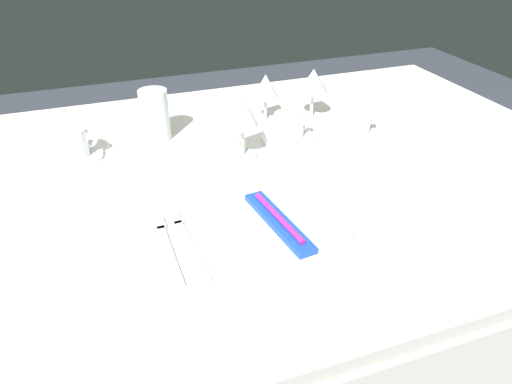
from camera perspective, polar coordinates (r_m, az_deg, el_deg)
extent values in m
cube|color=silver|center=(1.12, -3.91, 1.21)|extent=(1.80, 1.10, 0.04)
cube|color=silver|center=(1.64, -9.36, 6.97)|extent=(1.80, 0.01, 0.18)
cylinder|color=brown|center=(1.97, 15.30, 2.02)|extent=(0.07, 0.07, 0.70)
cylinder|color=white|center=(0.91, 2.60, -4.26)|extent=(0.27, 0.27, 0.02)
cube|color=blue|center=(0.90, 2.62, -3.49)|extent=(0.06, 0.21, 0.01)
cylinder|color=#CC268C|center=(0.90, 2.64, -2.91)|extent=(0.03, 0.17, 0.01)
cube|color=beige|center=(0.88, -7.35, -6.76)|extent=(0.02, 0.19, 0.00)
cube|color=beige|center=(0.96, -9.25, -3.05)|extent=(0.02, 0.04, 0.00)
cube|color=beige|center=(0.88, -9.90, -7.11)|extent=(0.01, 0.18, 0.00)
cube|color=beige|center=(0.96, -11.11, -3.59)|extent=(0.02, 0.04, 0.00)
cube|color=beige|center=(0.98, 11.94, -2.73)|extent=(0.02, 0.18, 0.00)
cube|color=beige|center=(1.05, 9.14, 0.12)|extent=(0.02, 0.06, 0.00)
cube|color=beige|center=(1.00, 13.00, -2.07)|extent=(0.02, 0.20, 0.00)
ellipsoid|color=beige|center=(1.08, 9.80, 0.91)|extent=(0.03, 0.04, 0.01)
cylinder|color=white|center=(1.25, -20.29, 3.83)|extent=(0.13, 0.13, 0.01)
cylinder|color=white|center=(1.23, -20.60, 5.39)|extent=(0.08, 0.08, 0.07)
torus|color=white|center=(1.23, -18.87, 5.85)|extent=(0.05, 0.01, 0.05)
cylinder|color=white|center=(1.26, 3.76, 6.19)|extent=(0.14, 0.14, 0.01)
cylinder|color=white|center=(1.25, 3.81, 7.69)|extent=(0.07, 0.07, 0.06)
torus|color=white|center=(1.26, 5.39, 8.04)|extent=(0.04, 0.01, 0.04)
cylinder|color=white|center=(1.31, 11.18, 6.55)|extent=(0.13, 0.13, 0.01)
cylinder|color=white|center=(1.29, 11.35, 8.05)|extent=(0.08, 0.08, 0.06)
torus|color=white|center=(1.31, 12.88, 8.37)|extent=(0.05, 0.01, 0.05)
cylinder|color=silver|center=(1.38, 1.07, 8.35)|extent=(0.07, 0.07, 0.01)
cylinder|color=silver|center=(1.36, 1.08, 9.69)|extent=(0.01, 0.01, 0.06)
cone|color=silver|center=(1.34, 1.11, 12.18)|extent=(0.07, 0.07, 0.06)
cylinder|color=silver|center=(1.41, 6.38, 8.68)|extent=(0.07, 0.07, 0.01)
cylinder|color=silver|center=(1.39, 6.48, 10.14)|extent=(0.01, 0.01, 0.07)
cone|color=silver|center=(1.37, 6.64, 12.71)|extent=(0.08, 0.08, 0.06)
cylinder|color=silver|center=(1.18, -1.53, 4.28)|extent=(0.07, 0.07, 0.01)
cylinder|color=silver|center=(1.16, -1.56, 6.03)|extent=(0.01, 0.01, 0.07)
cone|color=silver|center=(1.13, -1.61, 9.47)|extent=(0.08, 0.08, 0.08)
cylinder|color=silver|center=(1.27, -11.62, 8.70)|extent=(0.07, 0.07, 0.13)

